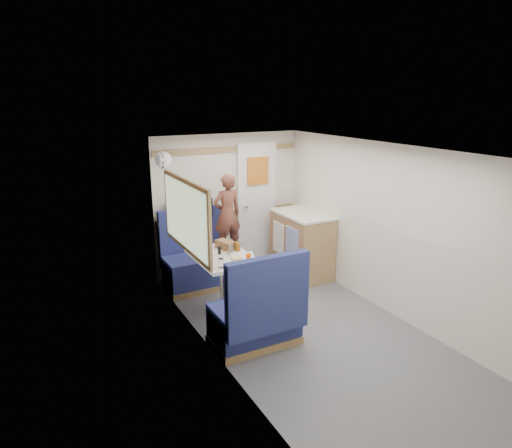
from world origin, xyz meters
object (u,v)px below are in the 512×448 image
dinette_table (223,268)px  duffel_bag (191,209)px  person (227,214)px  bread_loaf (225,245)px  pepper_grinder (219,250)px  cheese_block (237,259)px  tumbler_left (221,263)px  beer_glass (238,247)px  tray (243,257)px  galley_counter (302,244)px  bench_near (257,319)px  wine_glass (209,246)px  orange_fruit (248,255)px  dome_light (163,160)px  tumbler_right (230,249)px  bench_far (197,265)px

dinette_table → duffel_bag: bearing=88.4°
person → bread_loaf: size_ratio=4.54×
duffel_bag → pepper_grinder: (-0.04, -1.06, -0.26)m
cheese_block → tumbler_left: bearing=-164.1°
beer_glass → bread_loaf: (-0.10, 0.14, -0.00)m
duffel_bag → tray: size_ratio=1.58×
galley_counter → duffel_bag: size_ratio=1.70×
beer_glass → bread_loaf: size_ratio=0.44×
dinette_table → pepper_grinder: 0.21m
bench_near → wine_glass: 1.07m
person → tray: bearing=72.6°
tray → tumbler_left: 0.37m
tumbler_left → wine_glass: bearing=86.5°
dinette_table → orange_fruit: size_ratio=14.07×
duffel_bag → tumbler_left: size_ratio=5.37×
bench_near → person: size_ratio=0.97×
tray → beer_glass: 0.26m
bench_near → beer_glass: bearing=76.3°
tray → pepper_grinder: pepper_grinder is taller
dome_light → tumbler_left: dome_light is taller
orange_fruit → dinette_table: bearing=126.9°
dome_light → duffel_bag: 0.88m
dome_light → orange_fruit: 1.60m
dome_light → duffel_bag: bearing=32.7°
tray → cheese_block: cheese_block is taller
duffel_bag → tumbler_right: size_ratio=4.64×
bench_near → person: 1.80m
person → duffel_bag: 0.53m
dinette_table → person: person is taller
wine_glass → bread_loaf: wine_glass is taller
dinette_table → tumbler_right: 0.24m
galley_counter → pepper_grinder: size_ratio=9.52×
dinette_table → galley_counter: size_ratio=1.00×
duffel_bag → orange_fruit: 1.42m
wine_glass → beer_glass: size_ratio=1.60×
pepper_grinder → dome_light: bearing=115.4°
person → pepper_grinder: size_ratio=11.23×
pepper_grinder → tumbler_right: bearing=-22.3°
dome_light → duffel_bag: size_ratio=0.37×
dinette_table → wine_glass: (-0.15, 0.04, 0.28)m
bench_near → tumbler_left: bearing=108.1°
person → bench_near: bearing=72.5°
orange_fruit → cheese_block: orange_fruit is taller
bench_far → pepper_grinder: 0.93m
duffel_bag → beer_glass: 1.11m
tray → wine_glass: wine_glass is taller
beer_glass → bread_loaf: 0.17m
duffel_bag → beer_glass: size_ratio=5.15×
tumbler_left → beer_glass: (0.39, 0.41, 0.00)m
galley_counter → duffel_bag: duffel_bag is taller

